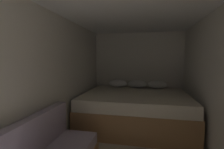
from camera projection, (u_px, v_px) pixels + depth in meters
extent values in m
cube|color=silver|center=(138.00, 73.00, 4.37)|extent=(2.37, 0.05, 2.10)
cube|color=silver|center=(46.00, 85.00, 2.31)|extent=(0.05, 4.65, 2.10)
cube|color=#9E7247|center=(135.00, 114.00, 3.52)|extent=(2.15, 1.75, 0.49)
cube|color=beige|center=(135.00, 98.00, 3.48)|extent=(2.11, 1.71, 0.22)
ellipsoid|color=white|center=(118.00, 83.00, 4.20)|extent=(0.45, 0.33, 0.19)
ellipsoid|color=white|center=(157.00, 85.00, 4.01)|extent=(0.45, 0.33, 0.19)
ellipsoid|color=white|center=(137.00, 84.00, 4.11)|extent=(0.45, 0.33, 0.19)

